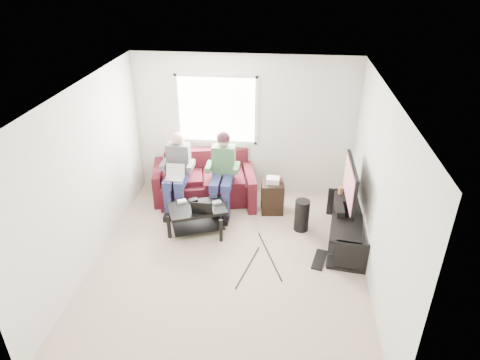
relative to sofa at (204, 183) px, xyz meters
name	(u,v)px	position (x,y,z in m)	size (l,w,h in m)	color
floor	(229,261)	(0.70, -1.81, -0.32)	(4.50, 4.50, 0.00)	#BEA894
ceiling	(226,92)	(0.70, -1.81, 2.28)	(4.50, 4.50, 0.00)	white
wall_back	(244,126)	(0.70, 0.44, 0.98)	(4.50, 4.50, 0.00)	silver
wall_front	(194,306)	(0.70, -4.06, 0.98)	(4.50, 4.50, 0.00)	silver
wall_left	(87,178)	(-1.30, -1.81, 0.98)	(4.50, 4.50, 0.00)	silver
wall_right	(378,194)	(2.70, -1.81, 0.98)	(4.50, 4.50, 0.00)	silver
window	(217,110)	(0.20, 0.42, 1.28)	(1.48, 0.04, 1.28)	white
sofa	(204,183)	(0.00, 0.00, 0.00)	(2.04, 1.19, 0.87)	#491221
person_left	(177,169)	(-0.40, -0.33, 0.43)	(0.40, 0.70, 1.36)	navy
person_right	(223,168)	(0.40, -0.31, 0.49)	(0.40, 0.71, 1.41)	navy
laptop_silver	(174,175)	(-0.40, -0.53, 0.41)	(0.32, 0.22, 0.24)	silver
coffee_table	(197,213)	(0.09, -1.06, 0.01)	(1.04, 0.85, 0.45)	black
laptop_black	(203,204)	(0.21, -1.14, 0.25)	(0.34, 0.24, 0.24)	black
controller_a	(182,201)	(-0.19, -0.94, 0.15)	(0.14, 0.09, 0.04)	silver
controller_b	(193,200)	(-0.01, -0.88, 0.15)	(0.14, 0.09, 0.04)	black
controller_c	(217,203)	(0.39, -0.91, 0.15)	(0.14, 0.09, 0.04)	gray
tv_stand	(345,229)	(2.47, -1.09, -0.09)	(0.67, 1.61, 0.51)	black
tv	(350,185)	(2.47, -0.99, 0.65)	(0.12, 1.10, 0.81)	black
soundbar	(339,207)	(2.35, -0.99, 0.24)	(0.12, 0.50, 0.10)	black
drink_cup	(341,190)	(2.42, -0.46, 0.25)	(0.08, 0.08, 0.12)	#AE764B
console_white	(349,240)	(2.47, -1.49, -0.02)	(0.30, 0.22, 0.06)	silver
console_grey	(344,214)	(2.47, -0.79, -0.01)	(0.34, 0.26, 0.08)	gray
console_black	(346,227)	(2.47, -1.14, -0.02)	(0.38, 0.30, 0.07)	black
subwoofer	(302,215)	(1.79, -0.84, -0.05)	(0.24, 0.24, 0.55)	black
keyboard_floor	(319,260)	(2.05, -1.63, -0.31)	(0.16, 0.48, 0.03)	black
end_table	(272,196)	(1.28, -0.31, -0.02)	(0.38, 0.38, 0.67)	black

